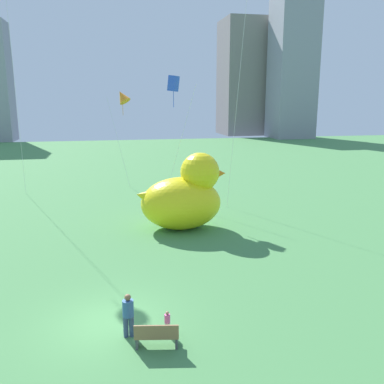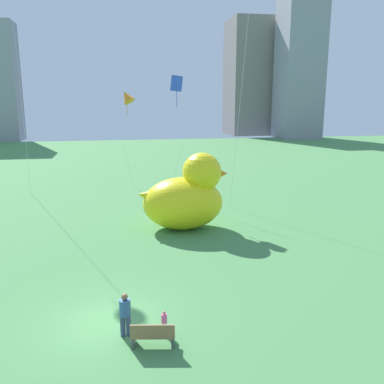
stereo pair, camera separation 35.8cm
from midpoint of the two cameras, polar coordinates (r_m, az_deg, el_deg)
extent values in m
plane|color=#488549|center=(16.40, -10.99, -17.06)|extent=(140.00, 140.00, 0.00)
cube|color=olive|center=(14.61, -4.62, -18.95)|extent=(1.52, 0.69, 0.06)
cube|color=olive|center=(14.31, -4.70, -18.49)|extent=(1.45, 0.31, 0.45)
cube|color=#47474C|center=(14.79, -7.28, -19.62)|extent=(0.14, 0.38, 0.39)
cube|color=#47474C|center=(14.70, -1.92, -19.74)|extent=(0.14, 0.38, 0.39)
cylinder|color=#38476B|center=(15.28, -8.78, -17.67)|extent=(0.18, 0.18, 0.78)
cylinder|color=#38476B|center=(15.29, -8.01, -17.64)|extent=(0.18, 0.18, 0.78)
cylinder|color=#33598C|center=(14.95, -8.48, -15.41)|extent=(0.39, 0.39, 0.58)
sphere|color=brown|center=(14.77, -8.53, -14.03)|extent=(0.23, 0.23, 0.23)
cylinder|color=silver|center=(15.39, -3.31, -18.08)|extent=(0.09, 0.09, 0.41)
cylinder|color=silver|center=(15.40, -2.91, -18.05)|extent=(0.09, 0.09, 0.41)
cylinder|color=#D85999|center=(15.22, -3.13, -16.91)|extent=(0.21, 0.21, 0.31)
sphere|color=#A87C5B|center=(15.11, -3.14, -16.20)|extent=(0.12, 0.12, 0.12)
ellipsoid|color=yellow|center=(26.16, -0.86, -1.55)|extent=(5.05, 3.73, 3.29)
sphere|color=yellow|center=(25.97, 1.76, 2.73)|extent=(2.46, 2.46, 2.46)
cone|color=orange|center=(26.24, 4.12, 2.53)|extent=(1.11, 1.11, 1.11)
cone|color=yellow|center=(25.77, -5.68, -0.57)|extent=(1.51, 1.32, 1.58)
cube|color=gray|center=(98.90, 8.61, 15.18)|extent=(11.76, 10.81, 25.25)
cube|color=gray|center=(91.60, 14.78, 18.87)|extent=(8.13, 8.00, 37.14)
cylinder|color=silver|center=(39.35, -9.22, 6.77)|extent=(1.83, 1.10, 8.27)
cone|color=orange|center=(40.06, -8.68, 12.82)|extent=(1.88, 1.77, 1.52)
cylinder|color=orange|center=(40.07, -8.63, 11.53)|extent=(0.04, 0.04, 1.60)
cylinder|color=silver|center=(32.76, -0.93, 6.55)|extent=(2.36, 1.31, 9.16)
cube|color=blue|center=(31.34, -1.79, 14.65)|extent=(0.96, 0.89, 1.18)
cylinder|color=blue|center=(31.33, -1.78, 13.00)|extent=(0.04, 0.04, 1.60)
cylinder|color=silver|center=(31.22, 7.02, 12.79)|extent=(1.47, 0.60, 16.36)
cylinder|color=silver|center=(37.53, -22.42, 14.90)|extent=(0.04, 1.37, 20.26)
camera|label=1|loc=(0.18, -89.47, 0.12)|focal=38.91mm
camera|label=2|loc=(0.18, 90.53, -0.12)|focal=38.91mm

